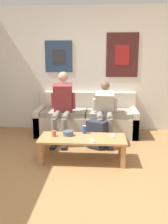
# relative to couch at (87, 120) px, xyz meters

# --- Properties ---
(ground_plane) EXTENTS (18.00, 18.00, 0.00)m
(ground_plane) POSITION_rel_couch_xyz_m (-0.02, -2.10, -0.28)
(ground_plane) COLOR #9E7042
(wall_back) EXTENTS (10.00, 0.07, 2.55)m
(wall_back) POSITION_rel_couch_xyz_m (-0.02, 0.37, 0.99)
(wall_back) COLOR silver
(wall_back) RESTS_ON ground_plane
(couch) EXTENTS (2.01, 0.75, 0.82)m
(couch) POSITION_rel_couch_xyz_m (0.00, 0.00, 0.00)
(couch) COLOR beige
(couch) RESTS_ON ground_plane
(coffee_table) EXTENTS (1.30, 0.53, 0.37)m
(coffee_table) POSITION_rel_couch_xyz_m (0.02, -1.34, 0.03)
(coffee_table) COLOR #B27F4C
(coffee_table) RESTS_ON ground_plane
(person_seated_adult) EXTENTS (0.47, 0.88, 1.27)m
(person_seated_adult) POSITION_rel_couch_xyz_m (-0.43, -0.39, 0.40)
(person_seated_adult) COLOR gray
(person_seated_adult) RESTS_ON ground_plane
(person_seated_teen) EXTENTS (0.47, 0.85, 1.09)m
(person_seated_teen) POSITION_rel_couch_xyz_m (0.36, -0.40, 0.31)
(person_seated_teen) COLOR gray
(person_seated_teen) RESTS_ON ground_plane
(backpack) EXTENTS (0.42, 0.40, 0.48)m
(backpack) POSITION_rel_couch_xyz_m (0.24, -0.75, -0.06)
(backpack) COLOR #282D38
(backpack) RESTS_ON ground_plane
(ceramic_bowl) EXTENTS (0.17, 0.17, 0.07)m
(ceramic_bowl) POSITION_rel_couch_xyz_m (-0.21, -1.26, 0.13)
(ceramic_bowl) COLOR #475B75
(ceramic_bowl) RESTS_ON coffee_table
(pillar_candle) EXTENTS (0.06, 0.06, 0.10)m
(pillar_candle) POSITION_rel_couch_xyz_m (-0.42, -1.32, 0.13)
(pillar_candle) COLOR #B24C42
(pillar_candle) RESTS_ON coffee_table
(drink_can_blue) EXTENTS (0.07, 0.07, 0.12)m
(drink_can_blue) POSITION_rel_couch_xyz_m (0.03, -1.14, 0.15)
(drink_can_blue) COLOR #28479E
(drink_can_blue) RESTS_ON coffee_table
(game_controller_near_left) EXTENTS (0.05, 0.15, 0.03)m
(game_controller_near_left) POSITION_rel_couch_xyz_m (0.48, -1.27, 0.10)
(game_controller_near_left) COLOR white
(game_controller_near_left) RESTS_ON coffee_table
(game_controller_near_right) EXTENTS (0.07, 0.15, 0.03)m
(game_controller_near_right) POSITION_rel_couch_xyz_m (0.18, -1.51, 0.10)
(game_controller_near_right) COLOR white
(game_controller_near_right) RESTS_ON coffee_table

